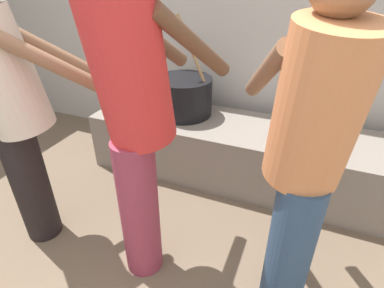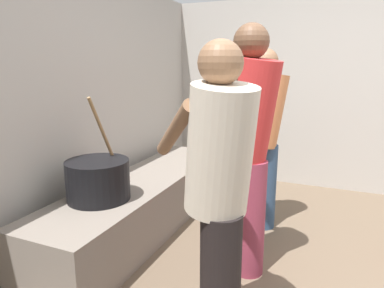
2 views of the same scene
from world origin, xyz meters
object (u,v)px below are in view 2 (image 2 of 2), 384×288
(cooking_pot_main, at_px, (98,180))
(cook_in_cream_shirt, at_px, (219,185))
(cook_in_red_shirt, at_px, (249,137))
(cook_in_orange_shirt, at_px, (263,130))

(cooking_pot_main, distance_m, cook_in_cream_shirt, 1.20)
(cook_in_red_shirt, distance_m, cook_in_cream_shirt, 0.71)
(cook_in_red_shirt, xyz_separation_m, cook_in_cream_shirt, (-0.70, -0.04, -0.09))
(cook_in_red_shirt, relative_size, cook_in_cream_shirt, 1.09)
(cooking_pot_main, xyz_separation_m, cook_in_orange_shirt, (0.95, -0.98, 0.28))
(cook_in_red_shirt, bearing_deg, cook_in_cream_shirt, -176.72)
(cooking_pot_main, height_order, cook_in_cream_shirt, cook_in_cream_shirt)
(cooking_pot_main, height_order, cook_in_orange_shirt, cook_in_orange_shirt)
(cooking_pot_main, relative_size, cook_in_orange_shirt, 0.49)
(cook_in_red_shirt, height_order, cook_in_orange_shirt, cook_in_red_shirt)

